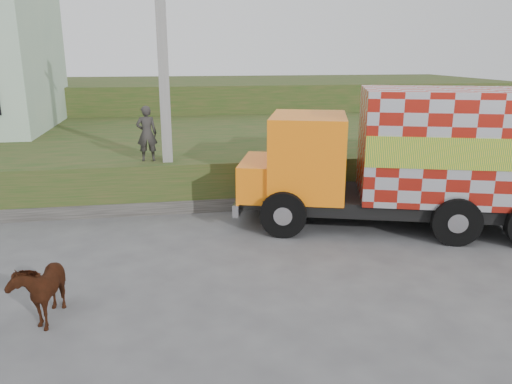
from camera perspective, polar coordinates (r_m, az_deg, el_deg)
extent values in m
plane|color=#474749|center=(11.53, -4.61, -8.42)|extent=(120.00, 120.00, 0.00)
cube|color=#214416|center=(20.89, -7.21, 4.65)|extent=(40.00, 12.00, 1.50)
cube|color=#214416|center=(32.66, -8.31, 9.88)|extent=(40.00, 12.00, 3.00)
cube|color=#595651|center=(15.41, -13.52, -1.75)|extent=(16.00, 0.50, 0.40)
cube|color=gray|center=(15.11, -10.49, 12.77)|extent=(0.30, 0.30, 8.00)
cube|color=black|center=(14.44, 16.46, -0.97)|extent=(7.96, 4.60, 0.39)
cube|color=orange|center=(13.97, 5.94, 4.24)|extent=(2.68, 3.04, 2.23)
cube|color=orange|center=(14.20, 0.69, 1.75)|extent=(1.76, 2.57, 1.00)
cube|color=silver|center=(14.36, 22.25, 5.05)|extent=(5.69, 4.08, 2.90)
cube|color=yellow|center=(13.07, 23.68, 3.95)|extent=(4.90, 1.57, 0.78)
cube|color=yellow|center=(15.66, 21.05, 5.97)|extent=(4.90, 1.57, 0.78)
cube|color=silver|center=(14.45, -1.51, -0.75)|extent=(0.92, 2.50, 0.33)
cylinder|color=black|center=(13.09, 3.15, -2.53)|extent=(1.29, 0.74, 1.23)
cylinder|color=black|center=(15.54, 3.90, 0.40)|extent=(1.29, 0.74, 1.23)
cylinder|color=black|center=(13.50, 21.89, -3.11)|extent=(1.29, 0.74, 1.23)
cylinder|color=black|center=(15.89, 19.73, -0.17)|extent=(1.29, 0.74, 1.23)
cylinder|color=black|center=(16.36, 25.83, -0.39)|extent=(1.29, 0.74, 1.23)
imported|color=#321C0C|center=(9.95, -23.33, -9.94)|extent=(0.81, 1.51, 1.23)
imported|color=#302C2B|center=(15.49, -12.38, 6.55)|extent=(0.62, 0.41, 1.68)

